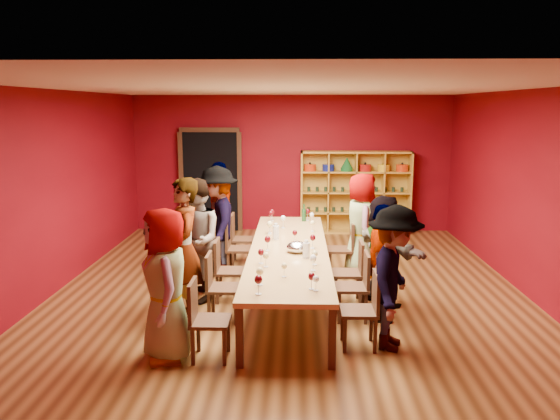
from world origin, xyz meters
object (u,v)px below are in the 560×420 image
object	(u,v)px
chair_person_left_3	(235,245)
person_left_3	(218,221)
chair_person_left_2	(225,267)
wine_bottle	(304,215)
person_left_0	(166,285)
person_right_2	(383,250)
tasting_table	(289,252)
chair_person_left_1	(218,283)
person_left_2	(196,241)
chair_person_right_2	(353,269)
person_left_4	(220,213)
spittoon_bowl	(297,247)
chair_person_right_1	(358,283)
chair_person_left_0	(203,316)
person_right_3	(361,225)
chair_person_right_0	(366,306)
person_right_0	(394,278)
person_right_1	(381,263)
person_left_1	(184,250)
chair_person_left_4	(239,236)
chair_person_right_3	(345,246)
shelving_unit	(355,188)

from	to	relation	value
chair_person_left_3	person_left_3	size ratio (longest dim) A/B	0.49
chair_person_left_2	wine_bottle	xyz separation A→B (m)	(1.15, 2.00, 0.37)
person_left_0	person_right_2	bearing A→B (deg)	104.97
tasting_table	chair_person_left_1	world-z (taller)	chair_person_left_1
person_left_2	chair_person_right_2	world-z (taller)	person_left_2
person_left_4	spittoon_bowl	size ratio (longest dim) A/B	5.98
person_left_3	chair_person_right_1	world-z (taller)	person_left_3
chair_person_left_2	chair_person_right_2	distance (m)	1.82
chair_person_left_0	person_right_3	world-z (taller)	person_right_3
wine_bottle	chair_person_right_0	bearing A→B (deg)	-79.20
person_right_0	chair_person_right_2	distance (m)	1.53
person_right_1	person_left_1	bearing A→B (deg)	102.82
tasting_table	chair_person_left_0	distance (m)	2.17
person_left_3	chair_person_right_2	distance (m)	2.48
person_right_2	wine_bottle	distance (m)	2.32
person_left_0	chair_person_left_2	distance (m)	1.92
chair_person_left_1	person_left_1	size ratio (longest dim) A/B	0.48
chair_person_left_2	chair_person_right_0	bearing A→B (deg)	-39.49
spittoon_bowl	chair_person_right_1	bearing A→B (deg)	-35.11
chair_person_left_4	person_left_1	bearing A→B (deg)	-99.08
person_left_4	wine_bottle	xyz separation A→B (m)	(1.47, 0.10, -0.04)
chair_person_right_2	tasting_table	bearing A→B (deg)	170.22
person_left_2	chair_person_right_3	bearing A→B (deg)	101.91
person_left_1	chair_person_right_1	size ratio (longest dim) A/B	2.10
person_left_2	person_left_4	world-z (taller)	person_left_4
person_left_0	tasting_table	bearing A→B (deg)	126.85
tasting_table	chair_person_left_2	distance (m)	0.94
chair_person_left_1	chair_person_right_1	distance (m)	1.82
shelving_unit	chair_person_right_0	bearing A→B (deg)	-94.69
person_right_1	shelving_unit	bearing A→B (deg)	8.78
person_left_0	chair_person_right_0	bearing A→B (deg)	79.49
person_right_1	chair_person_right_3	size ratio (longest dim) A/B	1.72
wine_bottle	shelving_unit	bearing A→B (deg)	64.56
tasting_table	person_right_3	xyz separation A→B (m)	(1.17, 1.14, 0.15)
chair_person_left_0	chair_person_right_1	size ratio (longest dim) A/B	1.00
wine_bottle	chair_person_left_4	bearing A→B (deg)	-174.89
person_left_1	chair_person_right_3	xyz separation A→B (m)	(2.24, 1.99, -0.44)
person_right_1	person_right_3	bearing A→B (deg)	11.91
person_left_0	person_left_3	bearing A→B (deg)	158.15
spittoon_bowl	wine_bottle	distance (m)	2.11
chair_person_left_4	person_right_1	size ratio (longest dim) A/B	0.58
tasting_table	chair_person_right_1	distance (m)	1.21
person_left_2	person_right_0	distance (m)	2.95
chair_person_left_4	wine_bottle	xyz separation A→B (m)	(1.15, 0.10, 0.37)
chair_person_right_0	person_left_2	bearing A→B (deg)	146.03
chair_person_left_0	person_right_2	distance (m)	2.89
person_right_1	person_left_0	bearing A→B (deg)	126.35
chair_person_left_4	person_right_3	world-z (taller)	person_right_3
chair_person_left_1	chair_person_left_2	world-z (taller)	same
shelving_unit	chair_person_right_1	size ratio (longest dim) A/B	2.70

